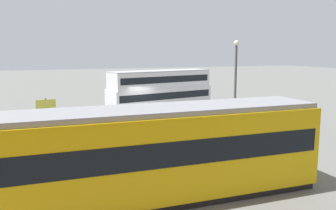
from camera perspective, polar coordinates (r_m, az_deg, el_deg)
ground_plane at (r=30.85m, az=-3.47°, el=-1.87°), size 160.00×160.00×0.00m
double_decker_bus at (r=34.15m, az=-1.24°, el=2.46°), size 10.62×4.68×3.77m
tram_yellow at (r=13.77m, az=-0.13°, el=-7.39°), size 12.19×2.74×3.58m
pedestrian_near_railing at (r=24.15m, az=-12.61°, el=-2.56°), size 0.39×0.39×1.78m
pedestrian_railing at (r=25.36m, az=-6.63°, el=-2.54°), size 7.56×0.52×1.08m
info_sign at (r=24.85m, az=-18.85°, el=-0.68°), size 1.27×0.23×2.57m
street_lamp at (r=24.59m, az=10.70°, el=4.05°), size 0.36×0.36×6.32m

